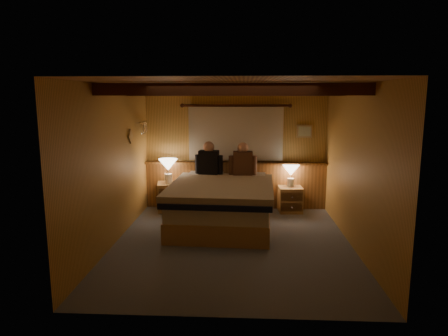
# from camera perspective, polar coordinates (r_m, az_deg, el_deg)

# --- Properties ---
(floor) EXTENTS (4.20, 4.20, 0.00)m
(floor) POSITION_cam_1_polar(r_m,az_deg,el_deg) (6.23, 1.19, -10.70)
(floor) COLOR slate
(floor) RESTS_ON ground
(ceiling) EXTENTS (4.20, 4.20, 0.00)m
(ceiling) POSITION_cam_1_polar(r_m,az_deg,el_deg) (5.83, 1.28, 11.96)
(ceiling) COLOR tan
(ceiling) RESTS_ON wall_back
(wall_back) EXTENTS (3.60, 0.00, 3.60)m
(wall_back) POSITION_cam_1_polar(r_m,az_deg,el_deg) (7.99, 1.68, 2.81)
(wall_back) COLOR gold
(wall_back) RESTS_ON floor
(wall_left) EXTENTS (0.00, 4.20, 4.20)m
(wall_left) POSITION_cam_1_polar(r_m,az_deg,el_deg) (6.23, -15.56, 0.38)
(wall_left) COLOR gold
(wall_left) RESTS_ON floor
(wall_right) EXTENTS (0.00, 4.20, 4.20)m
(wall_right) POSITION_cam_1_polar(r_m,az_deg,el_deg) (6.13, 18.30, 0.09)
(wall_right) COLOR gold
(wall_right) RESTS_ON floor
(wall_front) EXTENTS (3.60, 0.00, 3.60)m
(wall_front) POSITION_cam_1_polar(r_m,az_deg,el_deg) (3.86, 0.29, -5.07)
(wall_front) COLOR gold
(wall_front) RESTS_ON floor
(wainscot) EXTENTS (3.60, 0.23, 0.94)m
(wainscot) POSITION_cam_1_polar(r_m,az_deg,el_deg) (8.05, 1.65, -2.30)
(wainscot) COLOR brown
(wainscot) RESTS_ON wall_back
(curtain_window) EXTENTS (2.18, 0.09, 1.11)m
(curtain_window) POSITION_cam_1_polar(r_m,az_deg,el_deg) (7.88, 1.68, 5.07)
(curtain_window) COLOR #442011
(curtain_window) RESTS_ON wall_back
(ceiling_beams) EXTENTS (3.60, 1.65, 0.16)m
(ceiling_beams) POSITION_cam_1_polar(r_m,az_deg,el_deg) (5.97, 1.32, 11.05)
(ceiling_beams) COLOR #442011
(ceiling_beams) RESTS_ON ceiling
(coat_rail) EXTENTS (0.05, 0.55, 0.24)m
(coat_rail) POSITION_cam_1_polar(r_m,az_deg,el_deg) (7.65, -11.44, 5.82)
(coat_rail) COLOR white
(coat_rail) RESTS_ON wall_left
(framed_print) EXTENTS (0.30, 0.04, 0.25)m
(framed_print) POSITION_cam_1_polar(r_m,az_deg,el_deg) (8.01, 11.43, 5.16)
(framed_print) COLOR tan
(framed_print) RESTS_ON wall_back
(bed) EXTENTS (1.83, 2.31, 0.76)m
(bed) POSITION_cam_1_polar(r_m,az_deg,el_deg) (6.95, -0.25, -5.06)
(bed) COLOR #AE824A
(bed) RESTS_ON floor
(nightstand_left) EXTENTS (0.58, 0.54, 0.56)m
(nightstand_left) POSITION_cam_1_polar(r_m,az_deg,el_deg) (7.94, -7.59, -4.08)
(nightstand_left) COLOR #AE824A
(nightstand_left) RESTS_ON floor
(nightstand_right) EXTENTS (0.47, 0.43, 0.49)m
(nightstand_right) POSITION_cam_1_polar(r_m,az_deg,el_deg) (7.89, 9.43, -4.45)
(nightstand_right) COLOR #AE824A
(nightstand_right) RESTS_ON floor
(lamp_left) EXTENTS (0.37, 0.37, 0.48)m
(lamp_left) POSITION_cam_1_polar(r_m,az_deg,el_deg) (7.80, -7.99, 0.26)
(lamp_left) COLOR white
(lamp_left) RESTS_ON nightstand_left
(lamp_right) EXTENTS (0.32, 0.32, 0.42)m
(lamp_right) POSITION_cam_1_polar(r_m,az_deg,el_deg) (7.83, 9.53, -0.50)
(lamp_right) COLOR white
(lamp_right) RESTS_ON nightstand_right
(person_left) EXTENTS (0.54, 0.26, 0.66)m
(person_left) POSITION_cam_1_polar(r_m,az_deg,el_deg) (7.62, -2.18, 1.04)
(person_left) COLOR black
(person_left) RESTS_ON bed
(person_right) EXTENTS (0.53, 0.21, 0.65)m
(person_right) POSITION_cam_1_polar(r_m,az_deg,el_deg) (7.54, 2.70, 0.92)
(person_right) COLOR #4C2E1E
(person_right) RESTS_ON bed
(duffel_bag) EXTENTS (0.57, 0.38, 0.39)m
(duffel_bag) POSITION_cam_1_polar(r_m,az_deg,el_deg) (7.15, -4.86, -6.56)
(duffel_bag) COLOR black
(duffel_bag) RESTS_ON floor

